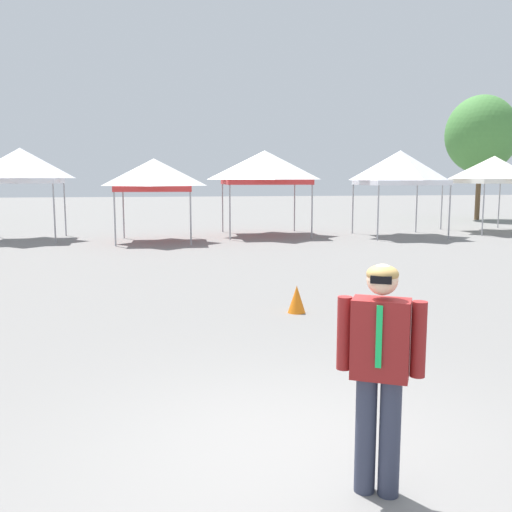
# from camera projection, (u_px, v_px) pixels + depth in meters

# --- Properties ---
(ground_plane) EXTENTS (140.00, 140.00, 0.00)m
(ground_plane) POSITION_uv_depth(u_px,v_px,m) (291.00, 455.00, 4.94)
(ground_plane) COLOR slate
(canopy_tent_behind_right) EXTENTS (2.91, 2.91, 3.55)m
(canopy_tent_behind_right) POSITION_uv_depth(u_px,v_px,m) (21.00, 166.00, 21.75)
(canopy_tent_behind_right) COLOR #9E9EA3
(canopy_tent_behind_right) RESTS_ON ground
(canopy_tent_far_right) EXTENTS (2.94, 2.94, 3.12)m
(canopy_tent_far_right) POSITION_uv_depth(u_px,v_px,m) (154.00, 175.00, 21.20)
(canopy_tent_far_right) COLOR #9E9EA3
(canopy_tent_far_right) RESTS_ON ground
(canopy_tent_behind_center) EXTENTS (3.52, 3.52, 3.53)m
(canopy_tent_behind_center) POSITION_uv_depth(u_px,v_px,m) (265.00, 168.00, 23.57)
(canopy_tent_behind_center) COLOR #9E9EA3
(canopy_tent_behind_center) RESTS_ON ground
(canopy_tent_right_of_center) EXTENTS (3.11, 3.11, 3.51)m
(canopy_tent_right_of_center) POSITION_uv_depth(u_px,v_px,m) (400.00, 168.00, 23.13)
(canopy_tent_right_of_center) COLOR #9E9EA3
(canopy_tent_right_of_center) RESTS_ON ground
(canopy_tent_far_left) EXTENTS (3.49, 3.49, 3.37)m
(canopy_tent_far_left) POSITION_uv_depth(u_px,v_px,m) (494.00, 170.00, 25.13)
(canopy_tent_far_left) COLOR #9E9EA3
(canopy_tent_far_left) RESTS_ON ground
(person_foreground) EXTENTS (0.59, 0.41, 1.78)m
(person_foreground) POSITION_uv_depth(u_px,v_px,m) (380.00, 363.00, 4.21)
(person_foreground) COLOR #33384C
(person_foreground) RESTS_ON ground
(tree_behind_tents_center) EXTENTS (3.99, 3.99, 7.06)m
(tree_behind_tents_center) POSITION_uv_depth(u_px,v_px,m) (481.00, 135.00, 32.14)
(tree_behind_tents_center) COLOR brown
(tree_behind_tents_center) RESTS_ON ground
(traffic_cone_lot_center) EXTENTS (0.32, 0.32, 0.49)m
(traffic_cone_lot_center) POSITION_uv_depth(u_px,v_px,m) (297.00, 299.00, 10.13)
(traffic_cone_lot_center) COLOR orange
(traffic_cone_lot_center) RESTS_ON ground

